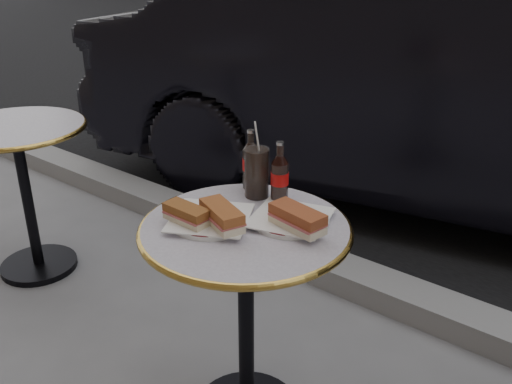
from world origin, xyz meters
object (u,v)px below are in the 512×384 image
Objects in this scene: cola_glass at (257,172)px; parked_car at (452,84)px; plate_left at (210,220)px; cola_bottle_left at (251,159)px; bistro_table at (246,328)px; plate_right at (290,220)px; cola_bottle_right at (280,173)px.

parked_car is at bearing 92.73° from cola_glass.
plate_left is at bearing -88.18° from cola_glass.
cola_bottle_left is (-0.06, 0.27, 0.09)m from plate_left.
bistro_table is 4.47× the size of cola_glass.
parked_car is at bearing 91.07° from cola_bottle_left.
plate_right is 2.03m from parked_car.
bistro_table is at bearing -132.44° from plate_right.
parked_car is (-0.04, 1.89, -0.12)m from cola_bottle_left.
bistro_table is at bearing 173.43° from parked_car.
cola_glass is at bearing -177.56° from cola_bottle_right.
cola_bottle_right is 1.23× the size of cola_glass.
plate_left is at bearing -109.01° from cola_bottle_right.
cola_bottle_right is 0.05× the size of parked_car.
plate_right is at bearing 47.56° from bistro_table.
parked_car is (-0.18, 1.93, -0.12)m from cola_bottle_right.
plate_left is 2.16m from parked_car.
cola_glass is (-0.09, -0.00, -0.02)m from cola_bottle_right.
parked_car reaches higher than bistro_table.
bistro_table is 0.50m from cola_bottle_right.
plate_left is at bearing -152.33° from bistro_table.
cola_bottle_left is at bearing 103.41° from plate_left.
plate_right is at bearing 176.20° from parked_car.
parked_car reaches higher than cola_glass.
parked_car is (-0.19, 2.11, 0.35)m from bistro_table.
cola_bottle_right is 1.94m from parked_car.
plate_left is 0.24m from cola_glass.
plate_right is 0.05× the size of parked_car.
plate_left is 0.05× the size of parked_car.
cola_glass is 1.94m from parked_car.
cola_glass is (-0.10, 0.18, 0.45)m from bistro_table.
cola_bottle_right reaches higher than plate_right.
plate_right is 0.16m from cola_bottle_right.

